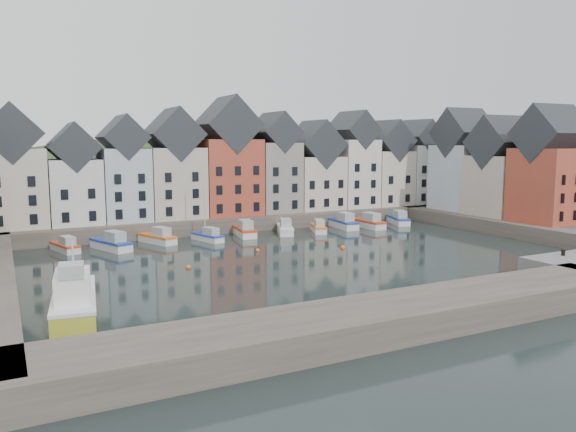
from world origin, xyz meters
TOP-DOWN VIEW (x-y plane):
  - ground at (0.00, 0.00)m, footprint 260.00×260.00m
  - far_quay at (0.00, 30.00)m, footprint 90.00×16.00m
  - right_quay at (37.00, 3.00)m, footprint 14.00×54.00m
  - near_wall at (-10.00, -22.00)m, footprint 50.00×6.00m
  - hillside at (0.02, 56.00)m, footprint 153.60×70.40m
  - far_terrace at (3.21, 28.00)m, footprint 72.37×8.16m
  - right_terrace at (36.00, 8.07)m, footprint 8.30×24.25m
  - mooring_buoys at (-4.00, 5.33)m, footprint 20.50×5.50m
  - boat_a at (-24.25, 18.37)m, footprint 3.14×5.78m
  - boat_b at (-19.18, 16.97)m, footprint 4.27×7.09m
  - boat_c at (-13.06, 19.02)m, footprint 4.03×6.43m
  - boat_d at (-6.85, 17.52)m, footprint 3.14×5.62m
  - boat_e at (-1.05, 19.14)m, footprint 2.98×6.91m
  - boat_f at (4.88, 18.33)m, footprint 4.20×6.63m
  - boat_g at (9.83, 17.46)m, footprint 3.56×5.75m
  - boat_h at (15.04, 19.06)m, footprint 2.83×7.20m
  - boat_i at (18.60, 17.56)m, footprint 2.36×6.88m
  - boat_j at (25.20, 18.68)m, footprint 3.95×6.68m
  - large_vessel at (-26.32, -8.95)m, footprint 4.41×11.27m
  - mooring_bollard at (17.39, -16.50)m, footprint 0.48×0.48m

SIDE VIEW (x-z plane):
  - hillside at x=0.02m, z-range -49.96..14.04m
  - ground at x=0.00m, z-range 0.00..0.00m
  - mooring_buoys at x=-4.00m, z-range -0.10..0.40m
  - boat_g at x=9.83m, z-range -0.43..1.69m
  - boat_a at x=-24.25m, z-range -0.43..1.69m
  - boat_d at x=-6.85m, z-range -4.46..5.80m
  - boat_c at x=-13.06m, z-range -0.48..1.89m
  - boat_f at x=4.88m, z-range -0.49..1.95m
  - boat_j at x=25.20m, z-range -0.50..1.95m
  - boat_e at x=-1.05m, z-range -0.52..2.05m
  - boat_b at x=-19.18m, z-range -0.53..2.08m
  - boat_i at x=18.60m, z-range -0.53..2.09m
  - boat_h at x=15.04m, z-range -0.55..2.15m
  - far_quay at x=0.00m, z-range 0.00..2.00m
  - right_quay at x=37.00m, z-range 0.00..2.00m
  - near_wall at x=-10.00m, z-range 0.00..2.00m
  - large_vessel at x=-26.32m, z-range -1.51..4.20m
  - mooring_bollard at x=17.39m, z-range 2.03..2.59m
  - far_terrace at x=3.21m, z-range -0.01..17.76m
  - right_terrace at x=36.00m, z-range 0.73..17.10m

